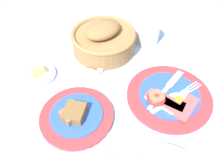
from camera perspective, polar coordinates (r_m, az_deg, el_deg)
ground_plane at (r=0.65m, az=9.63°, el=-3.42°), size 3.00×3.00×0.00m
breakfast_plate at (r=0.65m, az=14.58°, el=-3.30°), size 0.24×0.24×0.04m
bread_plate at (r=0.60m, az=-9.37°, el=-8.08°), size 0.20×0.20×0.04m
sugar_cup at (r=0.82m, az=9.41°, el=12.96°), size 0.08×0.08×0.07m
bread_basket at (r=0.76m, az=-2.23°, el=11.57°), size 0.22×0.22×0.11m
butter_dish at (r=0.73m, az=-18.78°, el=2.44°), size 0.11×0.11×0.03m
teaspoon_by_saucer at (r=0.71m, az=-2.85°, el=3.49°), size 0.06×0.19×0.01m
teaspoon_near_cup at (r=0.56m, az=12.66°, el=-15.67°), size 0.16×0.14×0.01m
teaspoon_stray at (r=0.69m, az=-2.97°, el=1.83°), size 0.11×0.18×0.01m
fork_on_cloth at (r=0.54m, az=3.52°, el=-18.99°), size 0.16×0.13×0.01m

